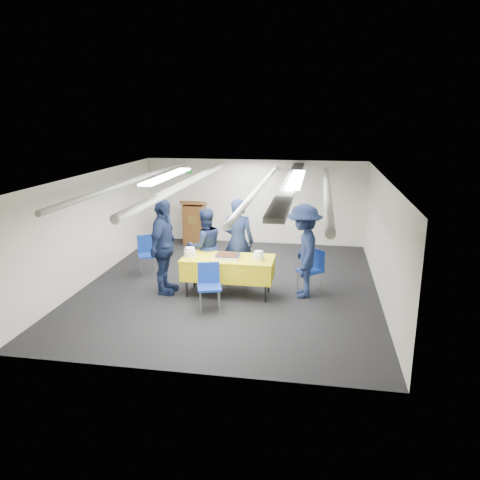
% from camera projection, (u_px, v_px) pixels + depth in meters
% --- Properties ---
extents(ground, '(7.00, 7.00, 0.00)m').
position_uv_depth(ground, '(231.00, 285.00, 9.84)').
color(ground, black).
rests_on(ground, ground).
extents(room_shell, '(6.00, 7.00, 2.30)m').
position_uv_depth(room_shell, '(239.00, 197.00, 9.74)').
color(room_shell, silver).
rests_on(room_shell, ground).
extents(serving_table, '(1.79, 0.80, 0.77)m').
position_uv_depth(serving_table, '(228.00, 268.00, 9.20)').
color(serving_table, black).
rests_on(serving_table, ground).
extents(sheet_cake, '(0.47, 0.36, 0.08)m').
position_uv_depth(sheet_cake, '(228.00, 256.00, 9.09)').
color(sheet_cake, white).
rests_on(sheet_cake, serving_table).
extents(plate_stack_left, '(0.22, 0.22, 0.18)m').
position_uv_depth(plate_stack_left, '(190.00, 252.00, 9.20)').
color(plate_stack_left, white).
rests_on(plate_stack_left, serving_table).
extents(plate_stack_right, '(0.21, 0.21, 0.17)m').
position_uv_depth(plate_stack_right, '(259.00, 256.00, 8.98)').
color(plate_stack_right, white).
rests_on(plate_stack_right, serving_table).
extents(podium, '(0.62, 0.53, 1.25)m').
position_uv_depth(podium, '(194.00, 222.00, 12.84)').
color(podium, brown).
rests_on(podium, ground).
extents(chair_near, '(0.52, 0.52, 0.87)m').
position_uv_depth(chair_near, '(209.00, 281.00, 8.52)').
color(chair_near, gray).
rests_on(chair_near, ground).
extents(chair_right, '(0.59, 0.59, 0.87)m').
position_uv_depth(chair_right, '(313.00, 266.00, 9.39)').
color(chair_right, gray).
rests_on(chair_right, ground).
extents(chair_left, '(0.57, 0.57, 0.87)m').
position_uv_depth(chair_left, '(147.00, 251.00, 10.45)').
color(chair_left, gray).
rests_on(chair_left, ground).
extents(sailor_a, '(0.68, 0.45, 1.84)m').
position_uv_depth(sailor_a, '(238.00, 242.00, 9.72)').
color(sailor_a, black).
rests_on(sailor_a, ground).
extents(sailor_b, '(0.99, 0.94, 1.62)m').
position_uv_depth(sailor_b, '(205.00, 247.00, 9.76)').
color(sailor_b, black).
rests_on(sailor_b, ground).
extents(sailor_c, '(0.50, 1.14, 1.92)m').
position_uv_depth(sailor_c, '(164.00, 247.00, 9.20)').
color(sailor_c, black).
rests_on(sailor_c, ground).
extents(sailor_d, '(0.78, 1.24, 1.84)m').
position_uv_depth(sailor_d, '(303.00, 251.00, 9.05)').
color(sailor_d, black).
rests_on(sailor_d, ground).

